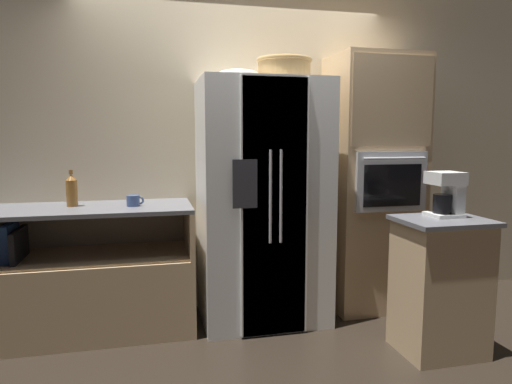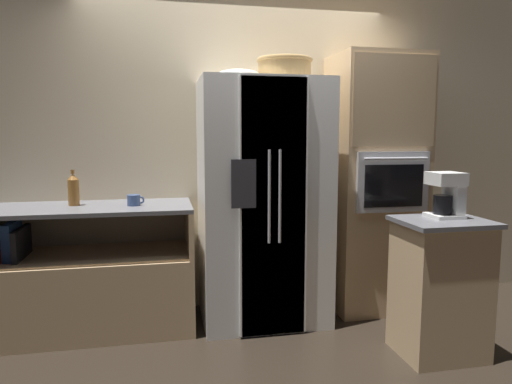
{
  "view_description": "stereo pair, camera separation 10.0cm",
  "coord_description": "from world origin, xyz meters",
  "px_view_note": "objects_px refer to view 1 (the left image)",
  "views": [
    {
      "loc": [
        -0.7,
        -3.39,
        1.45
      ],
      "look_at": [
        0.07,
        -0.07,
        1.03
      ],
      "focal_mm": 32.0,
      "sensor_mm": 36.0,
      "label": 1
    },
    {
      "loc": [
        -0.61,
        -3.41,
        1.45
      ],
      "look_at": [
        0.07,
        -0.07,
        1.03
      ],
      "focal_mm": 32.0,
      "sensor_mm": 36.0,
      "label": 2
    }
  ],
  "objects_px": {
    "wicker_basket": "(284,68)",
    "refrigerator": "(263,202)",
    "bottle_tall": "(72,190)",
    "fruit_bowl": "(238,75)",
    "mug": "(133,201)",
    "coffee_maker": "(448,192)",
    "wall_oven": "(372,184)"
  },
  "relations": [
    {
      "from": "mug",
      "to": "wall_oven",
      "type": "bearing_deg",
      "value": 1.88
    },
    {
      "from": "fruit_bowl",
      "to": "wall_oven",
      "type": "bearing_deg",
      "value": 1.33
    },
    {
      "from": "wall_oven",
      "to": "mug",
      "type": "distance_m",
      "value": 1.94
    },
    {
      "from": "refrigerator",
      "to": "mug",
      "type": "height_order",
      "value": "refrigerator"
    },
    {
      "from": "wall_oven",
      "to": "bottle_tall",
      "type": "xyz_separation_m",
      "value": [
        -2.37,
        0.03,
        0.01
      ]
    },
    {
      "from": "fruit_bowl",
      "to": "mug",
      "type": "bearing_deg",
      "value": -177.32
    },
    {
      "from": "refrigerator",
      "to": "coffee_maker",
      "type": "xyz_separation_m",
      "value": [
        1.08,
        -0.77,
        0.14
      ]
    },
    {
      "from": "refrigerator",
      "to": "bottle_tall",
      "type": "xyz_separation_m",
      "value": [
        -1.4,
        0.1,
        0.12
      ]
    },
    {
      "from": "wicker_basket",
      "to": "refrigerator",
      "type": "bearing_deg",
      "value": 162.28
    },
    {
      "from": "wicker_basket",
      "to": "mug",
      "type": "height_order",
      "value": "wicker_basket"
    },
    {
      "from": "mug",
      "to": "bottle_tall",
      "type": "bearing_deg",
      "value": 167.86
    },
    {
      "from": "coffee_maker",
      "to": "wicker_basket",
      "type": "bearing_deg",
      "value": 142.29
    },
    {
      "from": "fruit_bowl",
      "to": "refrigerator",
      "type": "bearing_deg",
      "value": -12.92
    },
    {
      "from": "fruit_bowl",
      "to": "bottle_tall",
      "type": "relative_size",
      "value": 1.2
    },
    {
      "from": "mug",
      "to": "coffee_maker",
      "type": "relative_size",
      "value": 0.42
    },
    {
      "from": "bottle_tall",
      "to": "coffee_maker",
      "type": "height_order",
      "value": "coffee_maker"
    },
    {
      "from": "refrigerator",
      "to": "wall_oven",
      "type": "height_order",
      "value": "wall_oven"
    },
    {
      "from": "fruit_bowl",
      "to": "coffee_maker",
      "type": "distance_m",
      "value": 1.71
    },
    {
      "from": "coffee_maker",
      "to": "mug",
      "type": "bearing_deg",
      "value": 159.43
    },
    {
      "from": "wall_oven",
      "to": "mug",
      "type": "bearing_deg",
      "value": -178.12
    },
    {
      "from": "fruit_bowl",
      "to": "mug",
      "type": "height_order",
      "value": "fruit_bowl"
    },
    {
      "from": "refrigerator",
      "to": "mug",
      "type": "bearing_deg",
      "value": 179.75
    },
    {
      "from": "wicker_basket",
      "to": "bottle_tall",
      "type": "distance_m",
      "value": 1.8
    },
    {
      "from": "fruit_bowl",
      "to": "mug",
      "type": "relative_size",
      "value": 2.54
    },
    {
      "from": "fruit_bowl",
      "to": "coffee_maker",
      "type": "height_order",
      "value": "fruit_bowl"
    },
    {
      "from": "fruit_bowl",
      "to": "coffee_maker",
      "type": "bearing_deg",
      "value": -32.64
    },
    {
      "from": "refrigerator",
      "to": "bottle_tall",
      "type": "distance_m",
      "value": 1.41
    },
    {
      "from": "wicker_basket",
      "to": "bottle_tall",
      "type": "xyz_separation_m",
      "value": [
        -1.56,
        0.15,
        -0.89
      ]
    },
    {
      "from": "refrigerator",
      "to": "fruit_bowl",
      "type": "distance_m",
      "value": 0.99
    },
    {
      "from": "wicker_basket",
      "to": "fruit_bowl",
      "type": "xyz_separation_m",
      "value": [
        -0.33,
        0.09,
        -0.05
      ]
    },
    {
      "from": "refrigerator",
      "to": "fruit_bowl",
      "type": "bearing_deg",
      "value": 167.08
    },
    {
      "from": "coffee_maker",
      "to": "refrigerator",
      "type": "bearing_deg",
      "value": 144.67
    }
  ]
}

